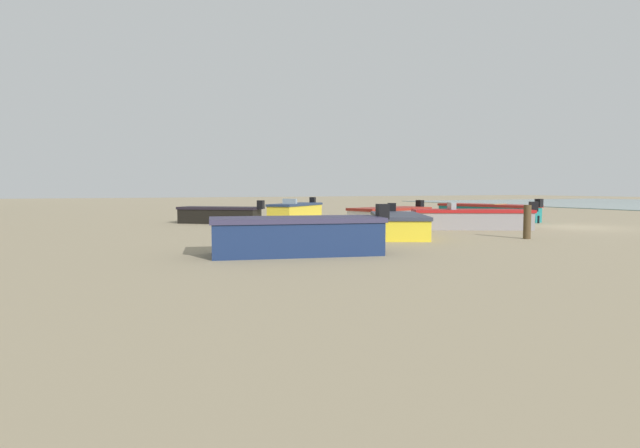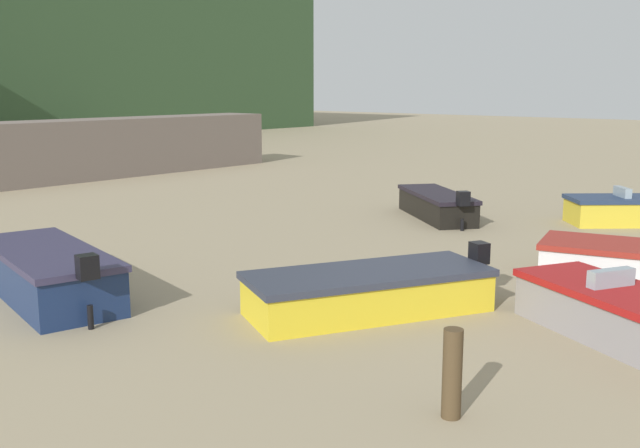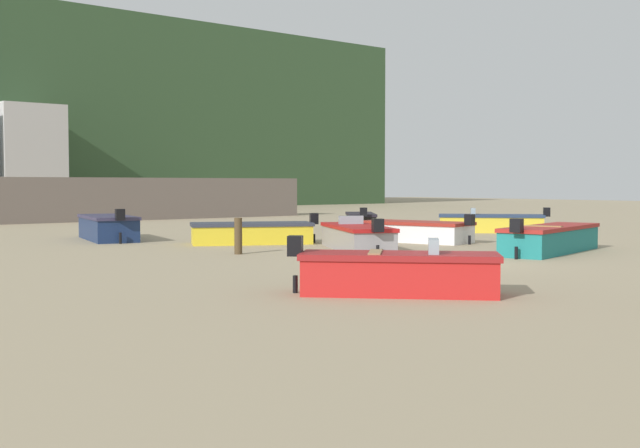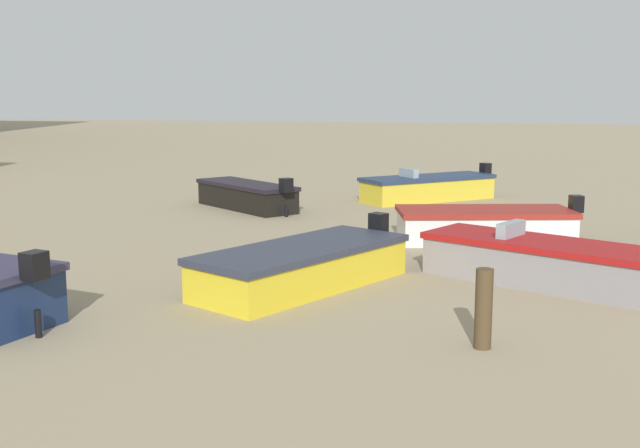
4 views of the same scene
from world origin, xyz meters
name	(u,v)px [view 3 (image 3 of 4)]	position (x,y,z in m)	size (l,w,h in m)	color
ground_plane	(445,263)	(0.00, 0.00, 0.00)	(160.00, 160.00, 0.00)	gray
harbor_pier	(146,199)	(5.94, 30.00, 1.27)	(21.44, 2.40, 2.55)	#6F625A
townhouse_far_right	(24,159)	(4.16, 47.04, 4.07)	(4.71, 6.08, 8.14)	beige
boat_yellow_0	(252,233)	(-0.24, 9.12, 0.39)	(4.63, 3.46, 1.09)	gold
boat_red_1	(398,273)	(-5.39, -3.67, 0.43)	(3.60, 3.65, 1.14)	red
boat_grey_2	(357,237)	(0.96, 4.75, 0.42)	(3.44, 4.87, 1.13)	gray
boat_yellow_3	(491,223)	(11.87, 8.08, 0.42)	(4.16, 4.36, 1.13)	gold
boat_black_4	(361,221)	(8.70, 13.27, 0.41)	(3.40, 3.85, 1.11)	black
boat_white_5	(417,231)	(5.07, 6.05, 0.39)	(2.70, 4.47, 1.09)	silver
boat_navy_6	(108,228)	(-3.47, 14.29, 0.48)	(2.53, 4.67, 1.26)	navy
boat_teal_7	(550,239)	(5.00, 0.14, 0.43)	(5.55, 2.76, 1.17)	#1A7371
mooring_post_near_water	(238,236)	(-2.95, 5.85, 0.56)	(0.24, 0.24, 1.12)	#493822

